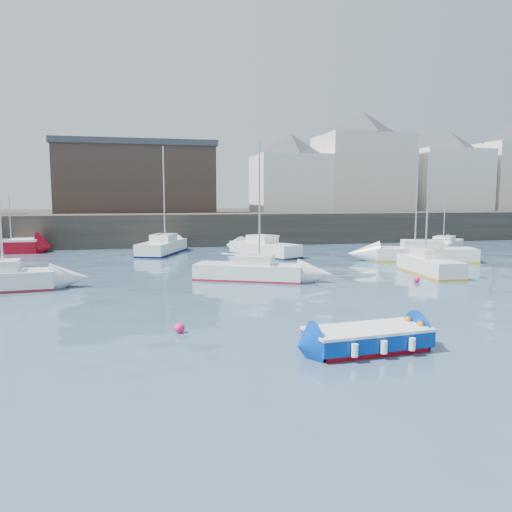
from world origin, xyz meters
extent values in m
plane|color=#2D4760|center=(0.00, 0.00, 0.00)|extent=(220.00, 220.00, 0.00)
cube|color=#28231E|center=(0.00, 35.00, 1.50)|extent=(90.00, 5.00, 3.00)
cube|color=#28231E|center=(0.00, 53.00, 1.40)|extent=(90.00, 32.00, 2.80)
cube|color=beige|center=(20.00, 42.00, 7.30)|extent=(10.00, 8.00, 9.00)
pyramid|color=#3A3D44|center=(20.00, 42.00, 13.20)|extent=(13.36, 13.36, 2.80)
cube|color=white|center=(31.00, 41.50, 6.55)|extent=(9.00, 7.00, 7.50)
pyramid|color=#3A3D44|center=(31.00, 41.50, 11.53)|extent=(11.88, 11.88, 2.45)
cube|color=beige|center=(40.00, 41.50, 7.05)|extent=(8.00, 7.00, 8.50)
pyramid|color=#3A3D44|center=(40.00, 41.50, 12.53)|extent=(11.14, 11.14, 2.45)
cube|color=white|center=(11.00, 41.50, 6.05)|extent=(8.00, 7.00, 6.50)
pyramid|color=#3A3D44|center=(11.00, 41.50, 10.53)|extent=(11.14, 11.14, 2.45)
cube|color=#3D2D26|center=(-6.00, 43.00, 6.30)|extent=(16.00, 10.00, 7.00)
cube|color=#3A3D44|center=(-6.00, 43.00, 10.10)|extent=(16.40, 10.40, 0.60)
cube|color=#9A0612|center=(0.57, -0.04, 0.08)|extent=(3.46, 1.66, 0.17)
cube|color=#00309F|center=(0.57, -0.04, 0.40)|extent=(3.76, 1.87, 0.46)
cube|color=white|center=(0.57, -0.04, 0.67)|extent=(3.84, 1.91, 0.08)
cube|color=white|center=(0.57, -0.04, 0.47)|extent=(3.00, 1.34, 0.42)
cube|color=tan|center=(0.57, -0.04, 0.57)|extent=(0.35, 1.11, 0.06)
cylinder|color=white|center=(-0.44, 0.75, 0.36)|extent=(0.19, 0.19, 0.36)
cylinder|color=white|center=(-0.29, -1.00, 0.36)|extent=(0.19, 0.19, 0.36)
cylinder|color=white|center=(0.49, 0.84, 0.36)|extent=(0.19, 0.19, 0.36)
cylinder|color=white|center=(0.65, -0.92, 0.36)|extent=(0.19, 0.19, 0.36)
cylinder|color=white|center=(1.42, 0.92, 0.36)|extent=(0.19, 0.19, 0.36)
cylinder|color=white|center=(1.58, -0.83, 0.36)|extent=(0.19, 0.19, 0.36)
cylinder|color=silver|center=(-16.28, 31.43, 2.94)|extent=(0.09, 0.09, 3.56)
cube|color=white|center=(-0.08, 13.37, 0.45)|extent=(6.21, 4.27, 0.90)
cube|color=maroon|center=(-0.08, 13.37, 0.06)|extent=(6.27, 4.31, 0.12)
cube|color=white|center=(0.19, 13.24, 1.14)|extent=(2.50, 2.19, 0.50)
cylinder|color=silver|center=(0.46, 13.11, 4.33)|extent=(0.10, 0.10, 6.86)
cube|color=white|center=(10.89, 12.94, 0.49)|extent=(2.19, 5.54, 0.97)
cube|color=#BF8B21|center=(10.89, 12.94, 0.06)|extent=(2.21, 5.60, 0.13)
cube|color=white|center=(10.92, 13.21, 1.25)|extent=(1.46, 2.00, 0.54)
cylinder|color=silver|center=(10.94, 13.48, 4.09)|extent=(0.11, 0.11, 6.23)
cube|color=white|center=(14.04, 18.50, 0.48)|extent=(7.35, 4.45, 0.97)
cube|color=gold|center=(14.04, 18.50, 0.06)|extent=(7.42, 4.49, 0.13)
cube|color=white|center=(13.71, 18.61, 1.24)|extent=(2.87, 2.40, 0.54)
cylinder|color=silver|center=(13.38, 18.73, 5.00)|extent=(0.11, 0.11, 8.05)
cube|color=white|center=(3.65, 24.36, 0.52)|extent=(4.76, 6.51, 1.03)
cube|color=#0F1A38|center=(3.65, 24.36, 0.07)|extent=(4.81, 6.57, 0.14)
cube|color=white|center=(3.50, 24.63, 1.32)|extent=(2.38, 2.66, 0.57)
cylinder|color=silver|center=(3.35, 24.91, 4.66)|extent=(0.11, 0.11, 7.25)
cube|color=white|center=(20.23, 25.21, 0.39)|extent=(5.75, 5.58, 0.78)
cube|color=#0B133E|center=(20.23, 25.21, 0.05)|extent=(5.81, 5.63, 0.10)
cube|color=white|center=(20.01, 25.00, 1.00)|extent=(2.54, 2.52, 0.43)
cylinder|color=silver|center=(19.78, 24.80, 4.27)|extent=(0.09, 0.09, 6.98)
cube|color=white|center=(-4.11, 27.90, 0.50)|extent=(4.55, 7.01, 1.00)
cube|color=#070D3C|center=(-4.11, 27.90, 0.07)|extent=(4.60, 7.08, 0.13)
cube|color=white|center=(-3.98, 28.21, 1.28)|extent=(2.38, 2.78, 0.56)
cylinder|color=silver|center=(-3.85, 28.52, 4.86)|extent=(0.11, 0.11, 7.70)
sphere|color=#F61B6C|center=(-4.75, 3.29, 0.00)|extent=(0.35, 0.35, 0.35)
sphere|color=#F61B6C|center=(8.60, 10.50, 0.00)|extent=(0.35, 0.35, 0.35)
sphere|color=#F61B6C|center=(1.32, 14.80, 0.00)|extent=(0.41, 0.41, 0.41)
camera|label=1|loc=(-6.05, -13.38, 4.57)|focal=35.00mm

